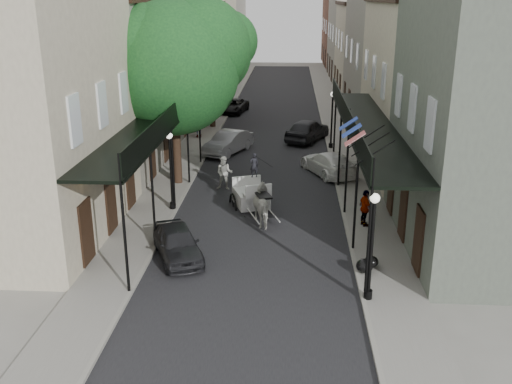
# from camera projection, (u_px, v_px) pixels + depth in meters

# --- Properties ---
(ground) EXTENTS (140.00, 140.00, 0.00)m
(ground) POSITION_uv_depth(u_px,v_px,m) (250.00, 271.00, 21.20)
(ground) COLOR gray
(ground) RESTS_ON ground
(road) EXTENTS (8.00, 90.00, 0.01)m
(road) POSITION_uv_depth(u_px,v_px,m) (270.00, 141.00, 40.06)
(road) COLOR black
(road) RESTS_ON ground
(sidewalk_left) EXTENTS (2.20, 90.00, 0.12)m
(sidewalk_left) POSITION_uv_depth(u_px,v_px,m) (200.00, 139.00, 40.34)
(sidewalk_left) COLOR gray
(sidewalk_left) RESTS_ON ground
(sidewalk_right) EXTENTS (2.20, 90.00, 0.12)m
(sidewalk_right) POSITION_uv_depth(u_px,v_px,m) (342.00, 141.00, 39.76)
(sidewalk_right) COLOR gray
(sidewalk_right) RESTS_ON ground
(building_row_left) EXTENTS (5.00, 80.00, 10.50)m
(building_row_left) POSITION_uv_depth(u_px,v_px,m) (174.00, 51.00, 48.29)
(building_row_left) COLOR #C0B69A
(building_row_left) RESTS_ON ground
(building_row_right) EXTENTS (5.00, 80.00, 10.50)m
(building_row_right) POSITION_uv_depth(u_px,v_px,m) (379.00, 52.00, 47.29)
(building_row_right) COLOR gray
(building_row_right) RESTS_ON ground
(gallery_left) EXTENTS (2.20, 18.05, 4.88)m
(gallery_left) POSITION_uv_depth(u_px,v_px,m) (159.00, 122.00, 26.74)
(gallery_left) COLOR black
(gallery_left) RESTS_ON sidewalk_left
(gallery_right) EXTENTS (2.20, 18.05, 4.88)m
(gallery_right) POSITION_uv_depth(u_px,v_px,m) (364.00, 125.00, 26.18)
(gallery_right) COLOR black
(gallery_right) RESTS_ON sidewalk_right
(tree_near) EXTENTS (7.31, 6.80, 9.63)m
(tree_near) POSITION_uv_depth(u_px,v_px,m) (181.00, 62.00, 28.93)
(tree_near) COLOR #382619
(tree_near) RESTS_ON sidewalk_left
(tree_far) EXTENTS (6.45, 6.00, 8.61)m
(tree_far) POSITION_uv_depth(u_px,v_px,m) (216.00, 50.00, 42.35)
(tree_far) COLOR #382619
(tree_far) RESTS_ON sidewalk_left
(lamppost_right_near) EXTENTS (0.32, 0.32, 3.71)m
(lamppost_right_near) POSITION_uv_depth(u_px,v_px,m) (372.00, 245.00, 18.40)
(lamppost_right_near) COLOR black
(lamppost_right_near) RESTS_ON sidewalk_right
(lamppost_left) EXTENTS (0.32, 0.32, 3.71)m
(lamppost_left) POSITION_uv_depth(u_px,v_px,m) (171.00, 170.00, 26.43)
(lamppost_left) COLOR black
(lamppost_left) RESTS_ON sidewalk_left
(lamppost_right_far) EXTENTS (0.32, 0.32, 3.71)m
(lamppost_right_far) POSITION_uv_depth(u_px,v_px,m) (332.00, 119.00, 37.27)
(lamppost_right_far) COLOR black
(lamppost_right_far) RESTS_ON sidewalk_right
(horse) EXTENTS (1.53, 2.21, 1.70)m
(horse) POSITION_uv_depth(u_px,v_px,m) (264.00, 206.00, 25.32)
(horse) COLOR beige
(horse) RESTS_ON ground
(carriage) EXTENTS (2.29, 2.84, 2.85)m
(carriage) POSITION_uv_depth(u_px,v_px,m) (249.00, 182.00, 27.66)
(carriage) COLOR black
(carriage) RESTS_ON ground
(pedestrian_walking) EXTENTS (0.91, 0.72, 1.80)m
(pedestrian_walking) POSITION_uv_depth(u_px,v_px,m) (224.00, 173.00, 29.81)
(pedestrian_walking) COLOR #AFAFA5
(pedestrian_walking) RESTS_ON ground
(pedestrian_sidewalk_left) EXTENTS (1.46, 1.22, 1.96)m
(pedestrian_sidewalk_left) POSITION_uv_depth(u_px,v_px,m) (198.00, 124.00, 40.39)
(pedestrian_sidewalk_left) COLOR gray
(pedestrian_sidewalk_left) RESTS_ON sidewalk_left
(pedestrian_sidewalk_right) EXTENTS (0.68, 1.04, 1.64)m
(pedestrian_sidewalk_right) POSITION_uv_depth(u_px,v_px,m) (365.00, 208.00, 24.77)
(pedestrian_sidewalk_right) COLOR gray
(pedestrian_sidewalk_right) RESTS_ON sidewalk_right
(car_left_near) EXTENTS (2.83, 4.05, 1.28)m
(car_left_near) POSITION_uv_depth(u_px,v_px,m) (177.00, 243.00, 22.04)
(car_left_near) COLOR black
(car_left_near) RESTS_ON ground
(car_left_mid) EXTENTS (3.11, 4.55, 1.42)m
(car_left_mid) POSITION_uv_depth(u_px,v_px,m) (228.00, 142.00, 36.80)
(car_left_mid) COLOR #A5A5AA
(car_left_mid) RESTS_ON ground
(car_left_far) EXTENTS (2.68, 4.53, 1.18)m
(car_left_far) POSITION_uv_depth(u_px,v_px,m) (233.00, 106.00, 49.53)
(car_left_far) COLOR black
(car_left_far) RESTS_ON ground
(car_right_near) EXTENTS (3.47, 4.85, 1.31)m
(car_right_near) POSITION_uv_depth(u_px,v_px,m) (328.00, 163.00, 32.40)
(car_right_near) COLOR white
(car_right_near) RESTS_ON ground
(car_right_far) EXTENTS (3.56, 4.98, 1.57)m
(car_right_far) POSITION_uv_depth(u_px,v_px,m) (308.00, 130.00, 39.87)
(car_right_far) COLOR black
(car_right_far) RESTS_ON ground
(trash_bags) EXTENTS (0.88, 1.03, 0.52)m
(trash_bags) POSITION_uv_depth(u_px,v_px,m) (367.00, 264.00, 20.88)
(trash_bags) COLOR black
(trash_bags) RESTS_ON sidewalk_right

